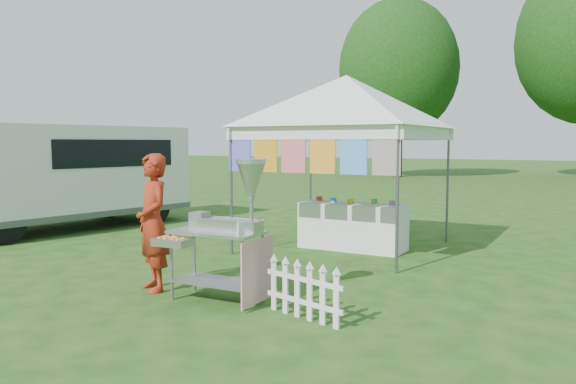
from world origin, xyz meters
The scene contains 8 objects.
ground centered at (0.00, 0.00, 0.00)m, with size 120.00×120.00×0.00m, color #1C4213.
canopy_main centered at (0.00, 3.49, 2.99)m, with size 4.24×4.24×3.45m.
tree_left centered at (-6.00, 24.00, 5.83)m, with size 6.40×6.40×9.53m.
donut_cart centered at (0.22, -0.29, 0.98)m, with size 1.19×0.86×1.66m.
vendor centered at (-0.91, -0.31, 0.86)m, with size 0.62×0.41×1.71m, color maroon.
cargo_van centered at (-6.15, 2.70, 1.18)m, with size 2.91×5.55×2.20m.
picket_fence centered at (1.26, -0.40, 0.29)m, with size 1.05×0.32×0.56m.
display_table centered at (0.16, 3.46, 0.40)m, with size 1.80×0.70×0.80m, color white.
Camera 1 is at (3.95, -5.47, 1.84)m, focal length 35.00 mm.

